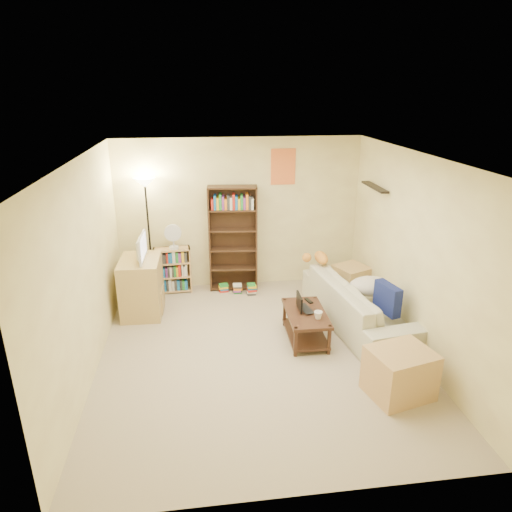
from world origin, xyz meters
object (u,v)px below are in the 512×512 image
at_px(laptop, 309,309).
at_px(side_table, 351,282).
at_px(tabby_cat, 319,258).
at_px(television, 138,248).
at_px(tall_bookshelf, 233,236).
at_px(coffee_table, 306,322).
at_px(floor_lamp, 146,203).
at_px(end_cabinet, 400,373).
at_px(short_bookshelf, 173,270).
at_px(desk_fan, 173,235).
at_px(tv_stand, 142,286).
at_px(mug, 318,315).
at_px(sofa, 360,304).

xyz_separation_m(laptop, side_table, (0.98, 1.12, -0.15)).
relative_size(tabby_cat, television, 0.82).
bearing_deg(tall_bookshelf, coffee_table, -60.65).
distance_m(floor_lamp, end_cabinet, 4.44).
height_order(short_bookshelf, desk_fan, desk_fan).
bearing_deg(tv_stand, mug, -27.29).
height_order(tall_bookshelf, side_table, tall_bookshelf).
xyz_separation_m(tv_stand, end_cabinet, (3.02, -2.40, -0.16)).
relative_size(sofa, desk_fan, 5.70).
relative_size(floor_lamp, end_cabinet, 2.94).
height_order(tv_stand, end_cabinet, tv_stand).
relative_size(laptop, tv_stand, 0.41).
distance_m(mug, television, 2.77).
height_order(short_bookshelf, side_table, short_bookshelf).
relative_size(tabby_cat, side_table, 0.97).
bearing_deg(end_cabinet, floor_lamp, 133.24).
bearing_deg(sofa, laptop, 97.38).
bearing_deg(floor_lamp, coffee_table, -39.78).
bearing_deg(floor_lamp, end_cabinet, -46.76).
height_order(tv_stand, television, television).
bearing_deg(laptop, coffee_table, 130.15).
height_order(tabby_cat, short_bookshelf, tabby_cat).
bearing_deg(side_table, tabby_cat, -172.19).
distance_m(coffee_table, floor_lamp, 3.09).
relative_size(tabby_cat, coffee_table, 0.56).
xyz_separation_m(short_bookshelf, end_cabinet, (2.58, -3.10, -0.11)).
bearing_deg(tall_bookshelf, laptop, -58.49).
bearing_deg(laptop, tall_bookshelf, 16.20).
bearing_deg(tabby_cat, tv_stand, -179.75).
xyz_separation_m(mug, tall_bookshelf, (-0.93, 2.01, 0.47)).
bearing_deg(desk_fan, tv_stand, -125.49).
bearing_deg(sofa, tall_bookshelf, 39.93).
distance_m(tabby_cat, coffee_table, 1.29).
xyz_separation_m(television, tall_bookshelf, (1.44, 0.71, -0.11)).
distance_m(tabby_cat, television, 2.73).
bearing_deg(tv_stand, floor_lamp, 83.70).
distance_m(tabby_cat, mug, 1.39).
relative_size(tabby_cat, floor_lamp, 0.27).
height_order(tabby_cat, mug, tabby_cat).
relative_size(television, tall_bookshelf, 0.37).
bearing_deg(television, side_table, -86.93).
height_order(tall_bookshelf, end_cabinet, tall_bookshelf).
relative_size(coffee_table, television, 1.45).
bearing_deg(floor_lamp, television, -97.78).
bearing_deg(mug, desk_fan, 133.95).
distance_m(short_bookshelf, side_table, 2.93).
bearing_deg(short_bookshelf, desk_fan, -48.18).
distance_m(television, side_table, 3.38).
bearing_deg(end_cabinet, laptop, 117.21).
xyz_separation_m(laptop, short_bookshelf, (-1.88, 1.74, -0.04)).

